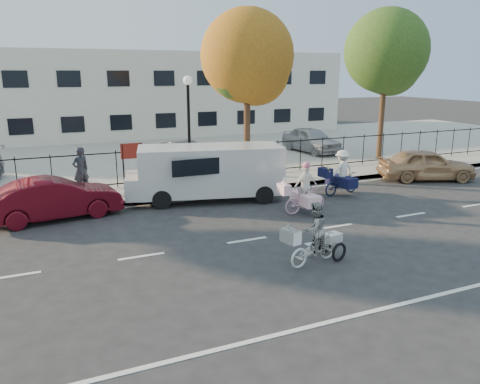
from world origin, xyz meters
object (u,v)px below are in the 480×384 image
pedestrian (81,170)px  lot_car_c (185,154)px  unicorn_bike (305,194)px  bull_bike (341,177)px  lot_car_d (311,140)px  white_van (208,171)px  lamppost (188,111)px  zebra_trike (314,240)px  red_sedan (55,199)px  gold_sedan (426,165)px

pedestrian → lot_car_c: size_ratio=0.49×
unicorn_bike → bull_bike: (2.60, 1.59, 0.04)m
lot_car_d → white_van: bearing=-146.6°
unicorn_bike → white_van: white_van is taller
lamppost → zebra_trike: size_ratio=2.33×
white_van → lot_car_d: (8.77, 6.95, -0.26)m
unicorn_bike → lot_car_c: unicorn_bike is taller
bull_bike → lot_car_d: bull_bike is taller
pedestrian → unicorn_bike: bearing=117.3°
red_sedan → pedestrian: size_ratio=2.32×
white_van → gold_sedan: (9.90, -0.67, -0.42)m
lamppost → gold_sedan: bearing=-16.9°
zebra_trike → bull_bike: bull_bike is taller
lamppost → white_van: bearing=-91.1°
unicorn_bike → gold_sedan: (7.52, 2.19, 0.03)m
zebra_trike → white_van: size_ratio=0.31×
red_sedan → lot_car_c: (6.19, 5.96, 0.07)m
unicorn_bike → lot_car_c: bearing=8.8°
red_sedan → unicorn_bike: bearing=-117.2°
gold_sedan → lot_car_d: 7.70m
gold_sedan → unicorn_bike: bearing=127.7°
bull_bike → gold_sedan: size_ratio=0.47×
gold_sedan → lot_car_d: (-1.14, 7.62, 0.16)m
unicorn_bike → red_sedan: bearing=69.7°
white_van → lot_car_d: size_ratio=1.46×
lamppost → lot_car_c: (0.85, 3.47, -2.36)m
lamppost → gold_sedan: size_ratio=1.07×
lamppost → zebra_trike: 9.29m
lamppost → unicorn_bike: bearing=-65.7°
red_sedan → lot_car_c: bearing=-53.9°
white_van → lot_car_d: bearing=51.7°
white_van → lot_car_c: size_ratio=1.65×
pedestrian → white_van: bearing=126.6°
red_sedan → lot_car_d: bearing=-71.0°
lamppost → unicorn_bike: 6.20m
red_sedan → gold_sedan: bearing=-99.7°
bull_bike → lot_car_c: 8.17m
red_sedan → pedestrian: pedestrian is taller
pedestrian → lot_car_d: bearing=174.9°
lamppost → pedestrian: size_ratio=2.44×
zebra_trike → lot_car_c: bearing=-15.3°
bull_bike → red_sedan: bearing=73.9°
red_sedan → gold_sedan: gold_sedan is taller
unicorn_bike → pedestrian: bearing=51.0°
zebra_trike → lot_car_d: 15.94m
white_van → pedestrian: 4.84m
pedestrian → lot_car_d: size_ratio=0.43×
white_van → lot_car_d: 11.19m
lamppost → zebra_trike: (0.35, -8.94, -2.50)m
zebra_trike → lot_car_d: (8.37, 13.56, 0.24)m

